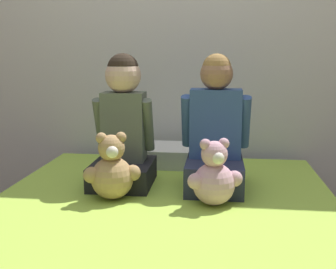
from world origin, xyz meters
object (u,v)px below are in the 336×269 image
(child_on_right, at_px, (215,135))
(teddy_bear_held_by_left_child, at_px, (112,171))
(teddy_bear_held_by_right_child, at_px, (214,177))
(child_on_left, at_px, (123,128))
(bed, at_px, (159,255))
(pillow_at_headboard, at_px, (178,155))

(child_on_right, relative_size, teddy_bear_held_by_left_child, 2.12)
(teddy_bear_held_by_right_child, bearing_deg, child_on_left, 129.88)
(bed, bearing_deg, child_on_right, 60.43)
(teddy_bear_held_by_left_child, distance_m, teddy_bear_held_by_right_child, 0.47)
(teddy_bear_held_by_right_child, bearing_deg, bed, -170.44)
(child_on_right, relative_size, teddy_bear_held_by_right_child, 2.21)
(bed, height_order, child_on_right, child_on_right)
(teddy_bear_held_by_right_child, bearing_deg, pillow_at_headboard, 88.38)
(child_on_left, distance_m, child_on_right, 0.47)
(bed, bearing_deg, child_on_left, 120.89)
(child_on_left, bearing_deg, teddy_bear_held_by_left_child, -90.25)
(bed, bearing_deg, pillow_at_headboard, 90.00)
(teddy_bear_held_by_right_child, distance_m, pillow_at_headboard, 0.74)
(teddy_bear_held_by_right_child, bearing_deg, child_on_right, 70.21)
(child_on_right, bearing_deg, teddy_bear_held_by_right_child, -89.89)
(bed, height_order, child_on_left, child_on_left)
(child_on_left, relative_size, pillow_at_headboard, 1.17)
(pillow_at_headboard, bearing_deg, bed, -90.00)
(bed, xyz_separation_m, teddy_bear_held_by_right_child, (0.23, 0.13, 0.32))
(child_on_right, xyz_separation_m, pillow_at_headboard, (-0.23, 0.42, -0.21))
(bed, relative_size, teddy_bear_held_by_right_child, 6.74)
(teddy_bear_held_by_left_child, bearing_deg, teddy_bear_held_by_right_child, -20.50)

